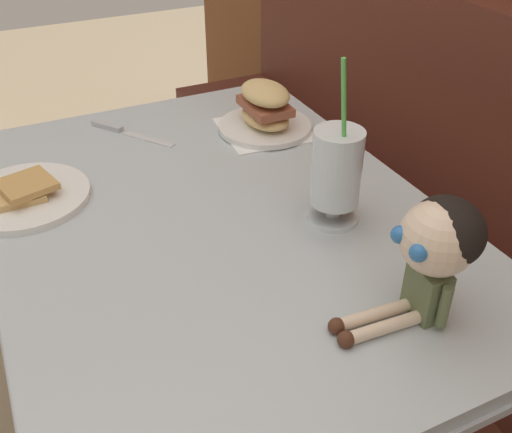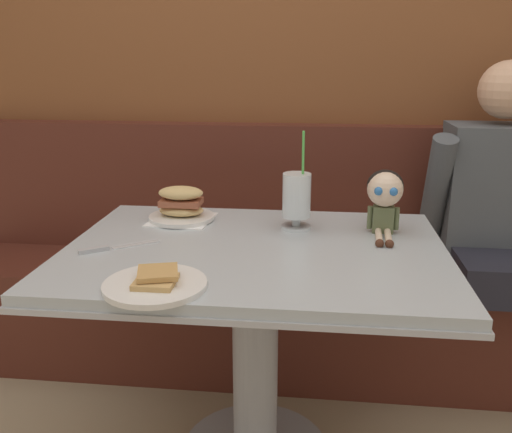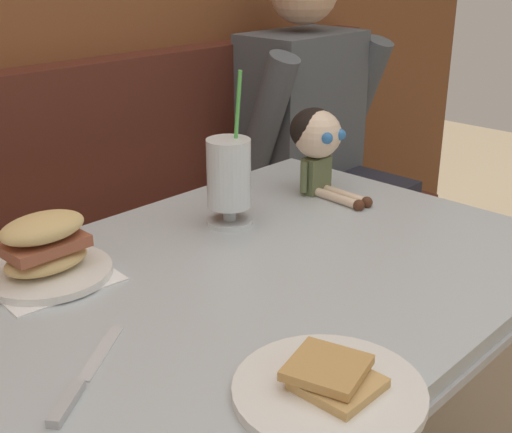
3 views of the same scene
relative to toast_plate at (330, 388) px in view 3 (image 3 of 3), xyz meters
name	(u,v)px [view 3 (image 3 of 3)]	position (x,y,z in m)	size (l,w,h in m)	color
booth_bench	(84,337)	(0.20, 0.95, -0.42)	(2.60, 0.48, 1.00)	#512319
diner_table	(259,362)	(0.20, 0.32, -0.21)	(1.11, 0.81, 0.74)	#B2BCC1
toast_plate	(330,388)	(0.00, 0.00, 0.00)	(0.25, 0.25, 0.04)	white
milkshake_glass	(229,177)	(0.31, 0.51, 0.09)	(0.10, 0.10, 0.32)	silver
sandwich_plate	(46,253)	(-0.07, 0.56, 0.03)	(0.22, 0.22, 0.12)	white
butter_knife	(77,388)	(-0.22, 0.24, -0.01)	(0.20, 0.15, 0.01)	silver
seated_doll	(317,139)	(0.59, 0.50, 0.12)	(0.12, 0.22, 0.20)	#5B6642
diner_patron	(310,126)	(1.05, 0.90, -0.01)	(0.55, 0.48, 0.81)	#4C5156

